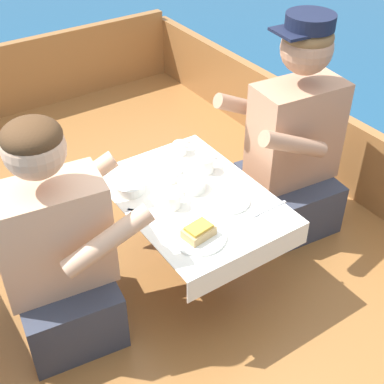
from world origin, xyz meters
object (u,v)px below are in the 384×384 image
(coffee_cup_port, at_px, (180,148))
(coffee_cup_starboard, at_px, (172,200))
(person_port, at_px, (58,254))
(sandwich, at_px, (199,231))
(coffee_cup_center, at_px, (206,164))
(person_starboard, at_px, (293,145))

(coffee_cup_port, bearing_deg, coffee_cup_starboard, -127.58)
(person_port, height_order, coffee_cup_starboard, person_port)
(sandwich, height_order, coffee_cup_port, sandwich)
(person_port, xyz_separation_m, sandwich, (0.46, -0.24, 0.06))
(coffee_cup_starboard, relative_size, coffee_cup_center, 0.99)
(sandwich, bearing_deg, person_starboard, 20.24)
(person_port, distance_m, coffee_cup_port, 0.77)
(person_port, xyz_separation_m, coffee_cup_port, (0.72, 0.28, 0.06))
(person_port, xyz_separation_m, coffee_cup_center, (0.73, 0.09, 0.07))
(sandwich, relative_size, coffee_cup_center, 1.26)
(coffee_cup_port, height_order, coffee_cup_starboard, coffee_cup_starboard)
(person_port, distance_m, coffee_cup_center, 0.74)
(sandwich, bearing_deg, coffee_cup_center, 51.09)
(person_starboard, bearing_deg, coffee_cup_center, -4.15)
(coffee_cup_starboard, bearing_deg, person_starboard, 4.07)
(person_port, distance_m, coffee_cup_starboard, 0.48)
(person_starboard, bearing_deg, coffee_cup_starboard, 10.18)
(sandwich, relative_size, coffee_cup_port, 1.35)
(person_port, relative_size, sandwich, 7.59)
(person_starboard, height_order, coffee_cup_center, person_starboard)
(coffee_cup_port, bearing_deg, coffee_cup_center, -85.04)
(person_starboard, relative_size, coffee_cup_port, 11.29)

